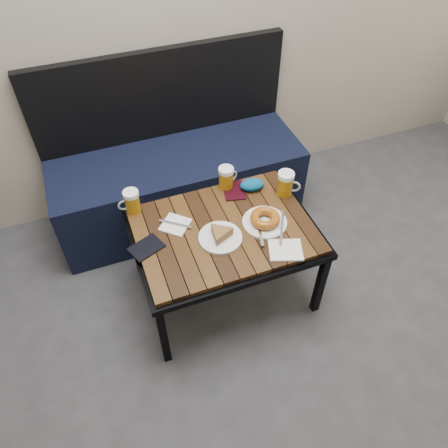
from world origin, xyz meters
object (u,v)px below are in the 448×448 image
object	(u,v)px
bench	(177,178)
beer_mug_left	(132,201)
passport_navy	(146,247)
plate_bagel	(265,220)
beer_mug_right	(286,184)
passport_burgundy	(234,190)
cafe_table	(224,235)
beer_mug_centre	(226,178)
knit_pouch	(252,185)
plate_pie	(220,235)

from	to	relation	value
bench	beer_mug_left	bearing A→B (deg)	-129.26
passport_navy	plate_bagel	bearing A→B (deg)	63.37
beer_mug_right	passport_navy	xyz separation A→B (m)	(-0.72, -0.11, -0.06)
plate_bagel	passport_burgundy	xyz separation A→B (m)	(-0.05, 0.26, -0.02)
cafe_table	passport_navy	bearing A→B (deg)	178.62
bench	beer_mug_centre	bearing A→B (deg)	-67.41
cafe_table	plate_bagel	distance (m)	0.20
passport_burgundy	knit_pouch	size ratio (longest dim) A/B	1.16
passport_burgundy	bench	bearing A→B (deg)	124.95
plate_pie	cafe_table	bearing A→B (deg)	54.82
cafe_table	beer_mug_centre	bearing A→B (deg)	67.06
bench	beer_mug_right	world-z (taller)	bench
beer_mug_left	plate_pie	bearing A→B (deg)	134.56
bench	beer_mug_right	distance (m)	0.72
knit_pouch	passport_navy	bearing A→B (deg)	-161.52
passport_navy	knit_pouch	distance (m)	0.62
plate_bagel	passport_burgundy	size ratio (longest dim) A/B	1.84
cafe_table	knit_pouch	world-z (taller)	knit_pouch
passport_navy	knit_pouch	world-z (taller)	knit_pouch
cafe_table	plate_pie	bearing A→B (deg)	-125.18
bench	beer_mug_left	distance (m)	0.56
beer_mug_left	knit_pouch	xyz separation A→B (m)	(0.59, -0.06, -0.03)
bench	beer_mug_centre	xyz separation A→B (m)	(0.16, -0.38, 0.26)
beer_mug_left	passport_burgundy	bearing A→B (deg)	173.95
passport_navy	passport_burgundy	xyz separation A→B (m)	(0.49, 0.21, 0.00)
beer_mug_right	passport_navy	distance (m)	0.73
cafe_table	knit_pouch	bearing A→B (deg)	42.21
beer_mug_centre	passport_navy	bearing A→B (deg)	-171.60
plate_bagel	beer_mug_centre	bearing A→B (deg)	104.16
passport_navy	plate_pie	bearing A→B (deg)	57.40
passport_burgundy	plate_pie	bearing A→B (deg)	-110.75
cafe_table	plate_bagel	size ratio (longest dim) A/B	3.23
beer_mug_right	knit_pouch	bearing A→B (deg)	178.25
knit_pouch	beer_mug_left	bearing A→B (deg)	174.60
beer_mug_centre	passport_burgundy	xyz separation A→B (m)	(0.02, -0.04, -0.06)
bench	plate_bagel	bearing A→B (deg)	-71.01
bench	passport_burgundy	xyz separation A→B (m)	(0.18, -0.42, 0.20)
cafe_table	plate_pie	world-z (taller)	plate_pie
beer_mug_left	plate_bagel	size ratio (longest dim) A/B	0.45
beer_mug_centre	beer_mug_right	xyz separation A→B (m)	(0.25, -0.15, 0.00)
plate_bagel	cafe_table	bearing A→B (deg)	168.29
cafe_table	plate_pie	distance (m)	0.09
cafe_table	plate_bagel	bearing A→B (deg)	-11.71
beer_mug_right	plate_bagel	distance (m)	0.24
beer_mug_left	passport_burgundy	distance (m)	0.50
cafe_table	beer_mug_left	world-z (taller)	beer_mug_left
beer_mug_left	plate_pie	size ratio (longest dim) A/B	0.60
passport_burgundy	knit_pouch	bearing A→B (deg)	1.68
cafe_table	passport_burgundy	distance (m)	0.26
beer_mug_right	plate_pie	size ratio (longest dim) A/B	0.65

